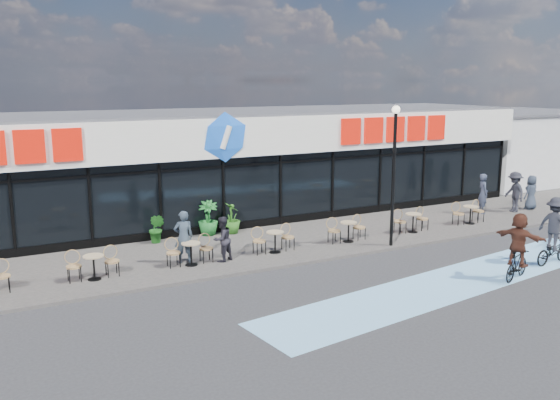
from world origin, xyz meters
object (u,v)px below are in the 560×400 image
potted_plant_left (157,229)px  patron_left (184,237)px  potted_plant_mid (208,218)px  pedestrian_b (483,194)px  pedestrian_a (515,192)px  potted_plant_right (232,218)px  pedestrian_c (531,192)px  cyclist_a (518,248)px  cyclist_b (554,234)px  lamp_post (394,163)px  patron_right (222,239)px

potted_plant_left → patron_left: bearing=-87.9°
potted_plant_mid → pedestrian_b: 12.32m
potted_plant_left → pedestrian_a: pedestrian_a is taller
potted_plant_right → pedestrian_c: size_ratio=0.77×
pedestrian_a → cyclist_a: 9.58m
patron_left → cyclist_b: size_ratio=0.78×
lamp_post → potted_plant_left: (-7.32, 4.20, -2.42)m
patron_right → patron_left: bearing=-43.1°
potted_plant_left → cyclist_b: cyclist_b is taller
patron_right → cyclist_b: cyclist_b is taller
potted_plant_right → cyclist_b: 11.36m
potted_plant_mid → cyclist_a: cyclist_a is taller
potted_plant_mid → pedestrian_c: (14.74, -2.52, 0.12)m
pedestrian_a → potted_plant_mid: bearing=-87.0°
lamp_post → cyclist_b: bearing=-48.4°
potted_plant_left → lamp_post: bearing=-29.9°
patron_left → pedestrian_b: size_ratio=0.97×
pedestrian_b → pedestrian_c: size_ratio=1.14×
pedestrian_c → pedestrian_a: bearing=-5.1°
potted_plant_left → cyclist_b: 13.55m
lamp_post → patron_left: size_ratio=2.88×
patron_left → pedestrian_b: (14.09, 0.85, 0.03)m
pedestrian_c → cyclist_b: size_ratio=0.70×
pedestrian_b → cyclist_a: 8.87m
potted_plant_left → patron_right: 3.42m
cyclist_a → pedestrian_b: bearing=50.2°
pedestrian_a → pedestrian_c: bearing=105.6°
potted_plant_left → pedestrian_c: pedestrian_c is taller
potted_plant_mid → pedestrian_b: (12.13, -2.11, 0.23)m
potted_plant_left → patron_right: patron_right is taller
potted_plant_left → pedestrian_c: bearing=-7.8°
lamp_post → patron_right: bearing=170.3°
potted_plant_mid → lamp_post: bearing=-40.0°
pedestrian_b → cyclist_b: size_ratio=0.80×
lamp_post → potted_plant_right: (-4.36, 4.24, -2.35)m
potted_plant_mid → cyclist_a: size_ratio=0.64×
pedestrian_a → pedestrian_c: pedestrian_a is taller
potted_plant_left → pedestrian_c: size_ratio=0.68×
potted_plant_mid → patron_right: 3.48m
pedestrian_a → cyclist_a: (-7.16, -6.37, -0.03)m
lamp_post → potted_plant_mid: bearing=140.0°
potted_plant_left → pedestrian_a: size_ratio=0.59×
potted_plant_mid → cyclist_b: (8.77, -8.37, 0.23)m
lamp_post → pedestrian_b: lamp_post is taller
patron_left → pedestrian_a: 15.57m
lamp_post → potted_plant_mid: size_ratio=3.75×
potted_plant_left → potted_plant_mid: 2.07m
lamp_post → pedestrian_c: (9.48, 1.91, -2.18)m
patron_left → cyclist_b: 12.01m
pedestrian_a → potted_plant_left: bearing=-84.8°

